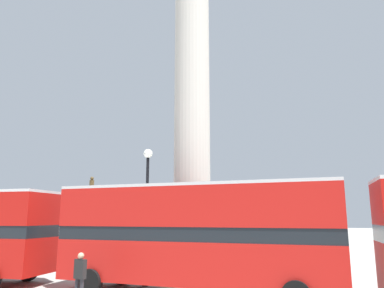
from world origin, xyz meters
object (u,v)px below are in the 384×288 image
equestrian_statue (89,235)px  pedestrian_near_lamp (80,274)px  monument_column (192,118)px  street_lamp (147,206)px  bus_b (194,233)px

equestrian_statue → pedestrian_near_lamp: (8.39, -13.62, -0.66)m
pedestrian_near_lamp → equestrian_statue: bearing=134.7°
pedestrian_near_lamp → monument_column: bearing=91.3°
monument_column → equestrian_statue: size_ratio=3.69×
street_lamp → bus_b: bearing=-27.5°
monument_column → pedestrian_near_lamp: bearing=-101.8°
street_lamp → pedestrian_near_lamp: bearing=-100.6°
bus_b → street_lamp: bearing=155.4°
bus_b → equestrian_statue: 16.27m
monument_column → pedestrian_near_lamp: (-1.69, -8.09, -7.80)m
bus_b → street_lamp: street_lamp is taller
equestrian_statue → monument_column: bearing=-37.1°
equestrian_statue → pedestrian_near_lamp: bearing=-66.7°
monument_column → bus_b: (1.84, -5.51, -6.40)m
monument_column → bus_b: size_ratio=1.98×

